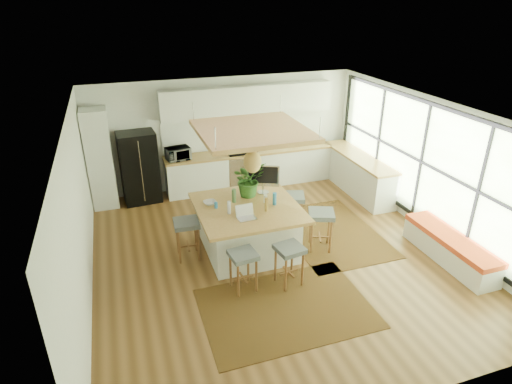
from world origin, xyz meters
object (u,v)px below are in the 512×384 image
object	(u,v)px
laptop	(247,212)
monitor	(263,181)
stool_near_right	(289,266)
island	(248,228)
stool_right_front	(320,232)
fridge	(139,164)
stool_near_left	(243,271)
island_plant	(249,183)
stool_left_side	(188,240)
microwave	(178,152)
stool_right_back	(292,213)

from	to	relation	value
laptop	monitor	xyz separation A→B (m)	(0.62, 0.91, 0.14)
stool_near_right	laptop	world-z (taller)	laptop
stool_near_right	laptop	bearing A→B (deg)	122.41
island	stool_right_front	bearing A→B (deg)	-16.23
island	laptop	bearing A→B (deg)	-109.35
island	monitor	xyz separation A→B (m)	(0.46, 0.46, 0.72)
fridge	monitor	world-z (taller)	fridge
stool_near_left	stool_near_right	xyz separation A→B (m)	(0.77, -0.09, 0.00)
laptop	monitor	distance (m)	1.11
island_plant	island	bearing A→B (deg)	-110.36
stool_near_left	stool_left_side	xyz separation A→B (m)	(-0.69, 1.24, 0.00)
stool_near_left	monitor	bearing A→B (deg)	60.45
stool_near_left	monitor	distance (m)	2.00
fridge	island	size ratio (longest dim) A/B	0.90
fridge	stool_right_front	distance (m)	4.47
laptop	microwave	distance (m)	3.33
island	stool_left_side	size ratio (longest dim) A/B	2.45
stool_near_right	stool_right_back	bearing A→B (deg)	65.42
laptop	microwave	world-z (taller)	microwave
stool_right_back	laptop	size ratio (longest dim) A/B	2.28
stool_near_right	island_plant	size ratio (longest dim) A/B	1.07
stool_left_side	island_plant	xyz separation A→B (m)	(1.28, 0.32, 0.84)
stool_right_front	laptop	world-z (taller)	laptop
fridge	laptop	world-z (taller)	fridge
stool_right_front	stool_left_side	bearing A→B (deg)	168.33
island	microwave	bearing A→B (deg)	105.88
fridge	laptop	distance (m)	3.65
microwave	island_plant	size ratio (longest dim) A/B	0.80
monitor	stool_right_back	bearing A→B (deg)	25.49
fridge	island_plant	distance (m)	3.07
fridge	stool_right_back	distance (m)	3.73
island	microwave	size ratio (longest dim) A/B	3.44
laptop	monitor	bearing A→B (deg)	51.69
microwave	fridge	bearing A→B (deg)	166.35
laptop	island_plant	xyz separation A→B (m)	(0.32, 0.88, 0.14)
stool_right_back	laptop	world-z (taller)	laptop
laptop	island_plant	bearing A→B (deg)	66.27
island	stool_right_back	distance (m)	1.21
stool_right_front	stool_left_side	xyz separation A→B (m)	(-2.44, 0.50, 0.00)
stool_near_right	monitor	world-z (taller)	monitor
stool_near_right	stool_near_left	bearing A→B (deg)	172.99
stool_left_side	laptop	world-z (taller)	laptop
fridge	stool_near_left	size ratio (longest dim) A/B	2.35
stool_near_left	stool_left_side	bearing A→B (deg)	118.95
stool_right_back	microwave	xyz separation A→B (m)	(-1.91, 2.34, 0.75)
laptop	stool_right_front	bearing A→B (deg)	-1.51
stool_right_back	stool_left_side	distance (m)	2.26
stool_left_side	laptop	xyz separation A→B (m)	(0.96, -0.56, 0.70)
fridge	microwave	distance (m)	0.92
island	island_plant	xyz separation A→B (m)	(0.16, 0.44, 0.73)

